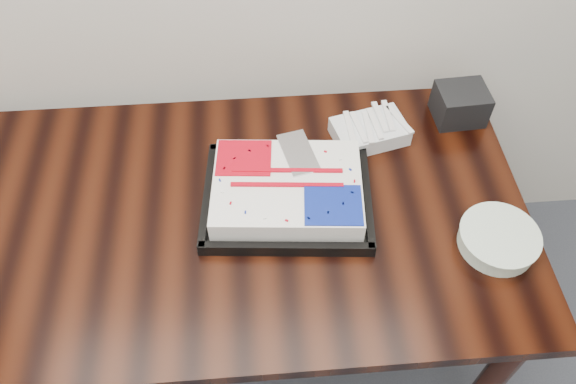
{
  "coord_description": "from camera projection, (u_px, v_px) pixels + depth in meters",
  "views": [
    {
      "loc": [
        0.18,
        1.1,
        1.98
      ],
      "look_at": [
        0.25,
        2.0,
        0.83
      ],
      "focal_mm": 35.0,
      "sensor_mm": 36.0,
      "label": 1
    }
  ],
  "objects": [
    {
      "name": "table",
      "position": [
        200.0,
        233.0,
        1.58
      ],
      "size": [
        1.8,
        0.9,
        0.75
      ],
      "color": "black",
      "rests_on": "ground"
    },
    {
      "name": "cake_tray",
      "position": [
        287.0,
        192.0,
        1.51
      ],
      "size": [
        0.48,
        0.39,
        0.09
      ],
      "color": "black",
      "rests_on": "table"
    },
    {
      "name": "plate_stack",
      "position": [
        498.0,
        239.0,
        1.44
      ],
      "size": [
        0.21,
        0.21,
        0.05
      ],
      "color": "white",
      "rests_on": "table"
    },
    {
      "name": "fork_bag",
      "position": [
        370.0,
        131.0,
        1.67
      ],
      "size": [
        0.24,
        0.18,
        0.06
      ],
      "color": "silver",
      "rests_on": "table"
    },
    {
      "name": "napkin_box",
      "position": [
        460.0,
        104.0,
        1.7
      ],
      "size": [
        0.15,
        0.13,
        0.11
      ],
      "primitive_type": "cube",
      "rotation": [
        0.0,
        0.0,
        0.06
      ],
      "color": "black",
      "rests_on": "table"
    }
  ]
}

